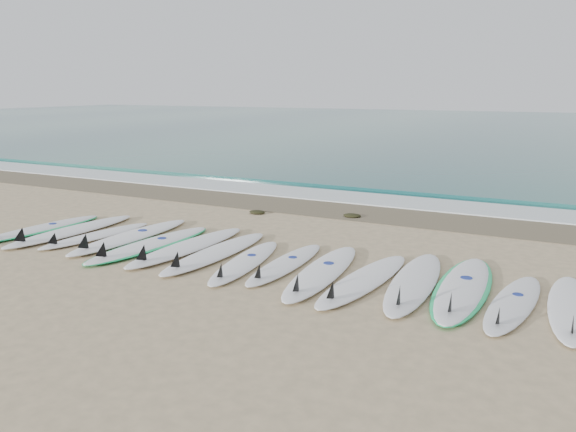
% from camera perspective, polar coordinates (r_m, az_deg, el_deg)
% --- Properties ---
extents(ground, '(120.00, 120.00, 0.00)m').
position_cam_1_polar(ground, '(8.84, -3.84, -4.56)').
color(ground, tan).
extents(ocean, '(120.00, 55.00, 0.03)m').
position_cam_1_polar(ocean, '(40.09, 20.43, 8.37)').
color(ocean, '#25645F').
rests_on(ocean, ground).
extents(wet_sand_band, '(120.00, 1.80, 0.01)m').
position_cam_1_polar(wet_sand_band, '(12.43, 5.68, 0.58)').
color(wet_sand_band, brown).
rests_on(wet_sand_band, ground).
extents(foam_band, '(120.00, 1.40, 0.04)m').
position_cam_1_polar(foam_band, '(13.72, 7.76, 1.76)').
color(foam_band, silver).
rests_on(foam_band, ground).
extents(wave_crest, '(120.00, 1.00, 0.10)m').
position_cam_1_polar(wave_crest, '(15.12, 9.60, 2.85)').
color(wave_crest, '#25645F').
rests_on(wave_crest, ground).
extents(surfboard_0, '(0.88, 2.62, 0.33)m').
position_cam_1_polar(surfboard_0, '(11.60, -23.94, -1.17)').
color(surfboard_0, silver).
rests_on(surfboard_0, ground).
extents(surfboard_1, '(0.78, 2.90, 0.37)m').
position_cam_1_polar(surfboard_1, '(11.14, -21.38, -1.42)').
color(surfboard_1, white).
rests_on(surfboard_1, ground).
extents(surfboard_2, '(0.84, 2.35, 0.30)m').
position_cam_1_polar(surfboard_2, '(10.68, -19.15, -1.90)').
color(surfboard_2, white).
rests_on(surfboard_2, ground).
extents(surfboard_3, '(0.72, 2.90, 0.37)m').
position_cam_1_polar(surfboard_3, '(10.38, -15.92, -2.02)').
color(surfboard_3, white).
rests_on(surfboard_3, ground).
extents(surfboard_4, '(0.94, 2.83, 0.35)m').
position_cam_1_polar(surfboard_4, '(9.81, -13.96, -2.83)').
color(surfboard_4, white).
rests_on(surfboard_4, ground).
extents(surfboard_5, '(0.81, 2.89, 0.37)m').
position_cam_1_polar(surfboard_5, '(9.50, -10.40, -3.10)').
color(surfboard_5, white).
rests_on(surfboard_5, ground).
extents(surfboard_6, '(0.67, 2.77, 0.35)m').
position_cam_1_polar(surfboard_6, '(9.10, -7.53, -3.74)').
color(surfboard_6, white).
rests_on(surfboard_6, ground).
extents(surfboard_7, '(0.80, 2.44, 0.31)m').
position_cam_1_polar(surfboard_7, '(8.60, -4.50, -4.70)').
color(surfboard_7, white).
rests_on(surfboard_7, ground).
extents(surfboard_8, '(0.49, 2.33, 0.30)m').
position_cam_1_polar(surfboard_8, '(8.49, -0.39, -4.91)').
color(surfboard_8, white).
rests_on(surfboard_8, ground).
extents(surfboard_9, '(0.74, 2.79, 0.35)m').
position_cam_1_polar(surfboard_9, '(8.12, 3.36, -5.70)').
color(surfboard_9, white).
rests_on(surfboard_9, ground).
extents(surfboard_10, '(0.84, 2.69, 0.34)m').
position_cam_1_polar(surfboard_10, '(7.85, 7.56, -6.49)').
color(surfboard_10, white).
rests_on(surfboard_10, ground).
extents(surfboard_11, '(0.74, 2.82, 0.36)m').
position_cam_1_polar(surfboard_11, '(7.88, 12.61, -6.59)').
color(surfboard_11, white).
rests_on(surfboard_11, ground).
extents(surfboard_12, '(0.74, 2.86, 0.36)m').
position_cam_1_polar(surfboard_12, '(7.86, 17.32, -6.98)').
color(surfboard_12, white).
rests_on(surfboard_12, ground).
extents(surfboard_13, '(0.75, 2.37, 0.30)m').
position_cam_1_polar(surfboard_13, '(7.53, 21.87, -8.26)').
color(surfboard_13, white).
rests_on(surfboard_13, ground).
extents(surfboard_14, '(0.55, 2.47, 0.32)m').
position_cam_1_polar(surfboard_14, '(7.66, 26.76, -8.35)').
color(surfboard_14, white).
rests_on(surfboard_14, ground).
extents(seaweed_near, '(0.36, 0.28, 0.07)m').
position_cam_1_polar(seaweed_near, '(12.08, -3.16, 0.40)').
color(seaweed_near, black).
rests_on(seaweed_near, ground).
extents(seaweed_far, '(0.38, 0.29, 0.07)m').
position_cam_1_polar(seaweed_far, '(11.81, 6.53, 0.05)').
color(seaweed_far, black).
rests_on(seaweed_far, ground).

